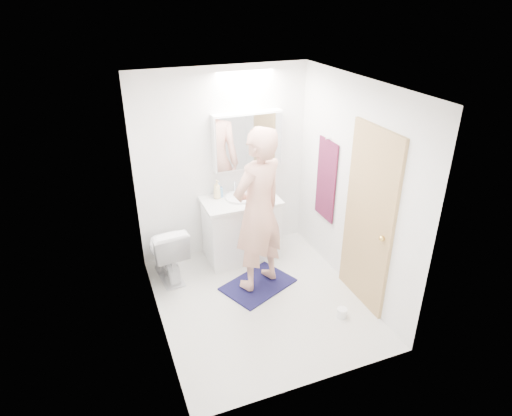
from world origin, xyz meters
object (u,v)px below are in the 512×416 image
medicine_cabinet (247,140)px  soap_bottle_b (219,190)px  person (258,211)px  toothbrush_cup (250,189)px  toilet (166,251)px  toilet_paper_roll (342,313)px  vanity_cabinet (241,230)px  soap_bottle_a (217,189)px

medicine_cabinet → soap_bottle_b: medicine_cabinet is taller
medicine_cabinet → person: person is taller
person → soap_bottle_b: size_ratio=10.59×
soap_bottle_b → toothbrush_cup: 0.40m
toilet → toilet_paper_roll: bearing=133.0°
medicine_cabinet → toothbrush_cup: bearing=-85.6°
person → toothbrush_cup: bearing=-128.3°
vanity_cabinet → soap_bottle_a: bearing=149.6°
toilet → toothbrush_cup: (1.17, 0.28, 0.50)m
soap_bottle_a → vanity_cabinet: bearing=-30.4°
soap_bottle_b → toothbrush_cup: size_ratio=1.73×
toilet → soap_bottle_b: size_ratio=4.08×
vanity_cabinet → toothbrush_cup: size_ratio=8.67×
soap_bottle_a → soap_bottle_b: bearing=38.7°
toilet → person: (0.95, -0.58, 0.63)m
vanity_cabinet → toilet_paper_roll: size_ratio=8.18×
person → toothbrush_cup: 0.89m
soap_bottle_a → person: bearing=-75.6°
medicine_cabinet → soap_bottle_a: size_ratio=3.65×
vanity_cabinet → person: (-0.04, -0.69, 0.61)m
toilet → toilet_paper_roll: toilet is taller
toothbrush_cup → toilet_paper_roll: bearing=-76.1°
soap_bottle_a → toothbrush_cup: bearing=1.3°
toilet → soap_bottle_a: 0.97m
toilet_paper_roll → soap_bottle_a: bearing=116.9°
soap_bottle_b → toothbrush_cup: (0.40, -0.02, -0.04)m
person → toothbrush_cup: (0.22, 0.85, -0.13)m
toilet_paper_roll → soap_bottle_b: bearing=115.5°
vanity_cabinet → toilet: 1.00m
vanity_cabinet → person: 0.92m
soap_bottle_b → toilet_paper_roll: soap_bottle_b is taller
toilet → toothbrush_cup: 1.30m
soap_bottle_b → toilet_paper_roll: size_ratio=1.63×
person → soap_bottle_a: 0.87m
vanity_cabinet → medicine_cabinet: (0.18, 0.21, 1.11)m
soap_bottle_a → toilet_paper_roll: bearing=-63.1°
medicine_cabinet → toothbrush_cup: size_ratio=8.48×
toilet → soap_bottle_b: (0.77, 0.30, 0.54)m
toilet → toilet_paper_roll: (1.59, -1.42, -0.32)m
soap_bottle_b → toothbrush_cup: bearing=-2.9°
toilet → vanity_cabinet: bearing=-178.6°
toilet → soap_bottle_a: bearing=-165.4°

